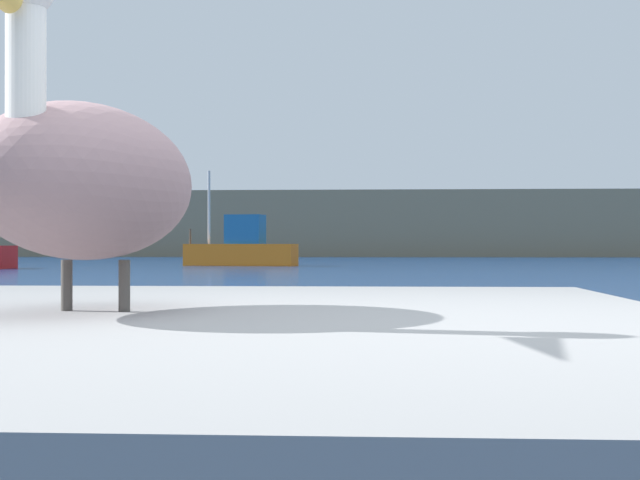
% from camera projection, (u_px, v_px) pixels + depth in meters
% --- Properties ---
extents(hillside_backdrop, '(140.00, 15.59, 5.18)m').
position_uv_depth(hillside_backdrop, '(384.00, 225.00, 82.27)').
color(hillside_backdrop, '#7F755B').
rests_on(hillside_backdrop, ground).
extents(pier_dock, '(3.09, 3.15, 0.81)m').
position_uv_depth(pier_dock, '(88.00, 470.00, 2.50)').
color(pier_dock, gray).
rests_on(pier_dock, ground).
extents(pelican, '(0.59, 1.24, 0.82)m').
position_uv_depth(pelican, '(85.00, 177.00, 2.49)').
color(pelican, gray).
rests_on(pelican, pier_dock).
extents(fishing_boat_orange, '(5.25, 2.17, 4.36)m').
position_uv_depth(fishing_boat_orange, '(242.00, 248.00, 44.44)').
color(fishing_boat_orange, orange).
rests_on(fishing_boat_orange, ground).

